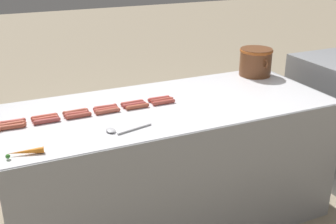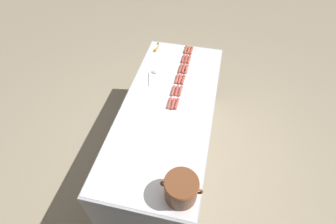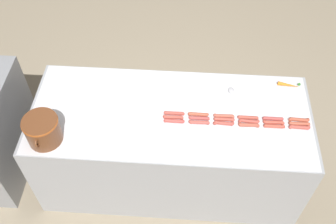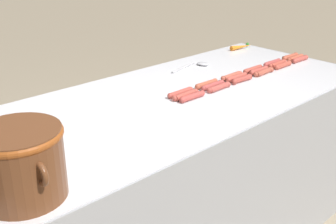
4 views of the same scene
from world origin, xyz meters
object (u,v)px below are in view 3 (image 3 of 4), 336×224
object	(u,v)px
hot_dog_4	(199,122)
bean_pot	(42,129)
serving_spoon	(226,89)
hot_dog_1	(274,126)
hot_dog_7	(274,122)
hot_dog_11	(173,117)
hot_dog_5	(174,121)
hot_dog_13	(273,119)
hot_dog_17	(174,113)
hot_dog_0	(299,127)
hot_dog_2	(249,125)
hot_dog_12	(299,120)
hot_dog_9	(224,119)
carrot	(289,85)
hot_dog_6	(299,124)
hot_dog_15	(224,116)
hot_dog_16	(198,114)
hot_dog_8	(249,121)
hot_dog_14	(248,118)
hot_dog_3	(224,123)
hot_dog_10	(199,118)

from	to	relation	value
hot_dog_4	bean_pot	xyz separation A→B (m)	(-0.21, 1.08, 0.10)
serving_spoon	hot_dog_1	bearing A→B (deg)	-135.17
hot_dog_7	hot_dog_11	size ratio (longest dim) A/B	1.00
hot_dog_5	serving_spoon	distance (m)	0.52
hot_dog_4	hot_dog_5	world-z (taller)	same
hot_dog_13	hot_dog_17	world-z (taller)	same
hot_dog_0	hot_dog_1	size ratio (longest dim) A/B	1.00
hot_dog_2	hot_dog_12	size ratio (longest dim) A/B	1.00
hot_dog_9	carrot	world-z (taller)	carrot
hot_dog_6	hot_dog_15	size ratio (longest dim) A/B	1.00
hot_dog_16	serving_spoon	bearing A→B (deg)	-37.92
serving_spoon	bean_pot	bearing A→B (deg)	113.36
hot_dog_11	serving_spoon	distance (m)	0.50
hot_dog_0	serving_spoon	bearing A→B (deg)	56.89
hot_dog_11	bean_pot	distance (m)	0.93
hot_dog_7	hot_dog_2	bearing A→B (deg)	101.10
hot_dog_6	carrot	world-z (taller)	carrot
hot_dog_8	hot_dog_0	bearing A→B (deg)	-94.76
hot_dog_4	hot_dog_13	world-z (taller)	same
hot_dog_0	hot_dog_14	xyz separation A→B (m)	(0.07, 0.37, 0.00)
hot_dog_3	bean_pot	size ratio (longest dim) A/B	0.50
hot_dog_2	hot_dog_7	bearing A→B (deg)	-78.90
hot_dog_14	hot_dog_7	bearing A→B (deg)	-100.22
hot_dog_16	carrot	world-z (taller)	carrot
hot_dog_9	hot_dog_1	bearing A→B (deg)	-96.06
hot_dog_11	hot_dog_12	bearing A→B (deg)	-87.60
hot_dog_3	carrot	size ratio (longest dim) A/B	0.86
hot_dog_2	hot_dog_13	bearing A→B (deg)	-68.64
hot_dog_1	hot_dog_4	xyz separation A→B (m)	(-0.00, 0.55, 0.00)
hot_dog_15	hot_dog_3	bearing A→B (deg)	177.62
hot_dog_4	hot_dog_9	size ratio (longest dim) A/B	1.00
hot_dog_0	hot_dog_12	size ratio (longest dim) A/B	1.00
hot_dog_0	hot_dog_12	bearing A→B (deg)	-4.64
hot_dog_1	hot_dog_12	distance (m)	0.20
hot_dog_4	hot_dog_15	bearing A→B (deg)	-68.60
hot_dog_3	hot_dog_10	xyz separation A→B (m)	(0.03, 0.18, 0.00)
hot_dog_10	hot_dog_13	bearing A→B (deg)	-86.62
hot_dog_13	hot_dog_9	bearing A→B (deg)	94.86
hot_dog_5	bean_pot	bearing A→B (deg)	103.13
hot_dog_7	hot_dog_17	xyz separation A→B (m)	(0.04, 0.73, 0.00)
hot_dog_6	hot_dog_14	size ratio (longest dim) A/B	1.00
hot_dog_8	hot_dog_16	world-z (taller)	same
hot_dog_4	hot_dog_10	bearing A→B (deg)	0.79
hot_dog_12	hot_dog_16	bearing A→B (deg)	89.94
hot_dog_12	bean_pot	xyz separation A→B (m)	(-0.28, 1.82, 0.10)
hot_dog_3	bean_pot	distance (m)	1.29
hot_dog_11	bean_pot	bearing A→B (deg)	105.37
hot_dog_15	hot_dog_1	bearing A→B (deg)	-100.93
hot_dog_8	hot_dog_14	distance (m)	0.04
hot_dog_16	serving_spoon	size ratio (longest dim) A/B	0.58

